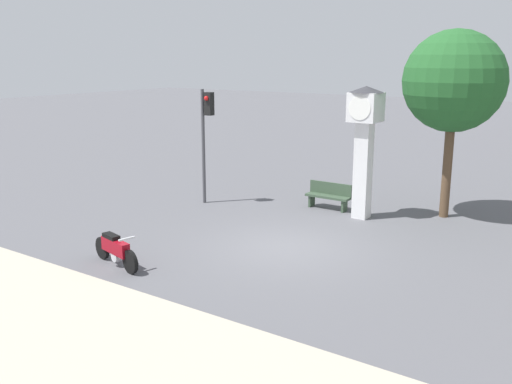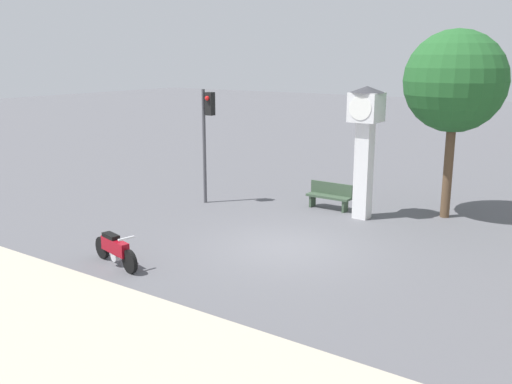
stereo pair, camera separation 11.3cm
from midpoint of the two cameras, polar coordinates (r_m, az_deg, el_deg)
The scene contains 7 objects.
ground_plane at distance 16.09m, azimuth 2.74°, elevation -5.55°, with size 120.00×120.00×0.00m, color #56565B.
sidewalk_strip at distance 10.87m, azimuth -19.99°, elevation -15.89°, with size 36.00×6.00×0.10m.
motorcycle at distance 15.02m, azimuth -14.08°, elevation -5.62°, with size 2.00×0.64×0.89m.
clock_tower at distance 18.71m, azimuth 10.63°, elevation 5.95°, with size 1.11×1.11×4.31m.
traffic_light at distance 20.37m, azimuth -5.17°, elevation 6.61°, with size 0.50×0.35×4.11m.
street_tree at distance 19.40m, azimuth 19.03°, elevation 10.38°, with size 3.24×3.24×6.08m.
bench at distance 20.11m, azimuth 7.13°, elevation -0.30°, with size 1.60×0.44×0.92m.
Camera 1 is at (7.92, -13.00, 5.23)m, focal length 40.00 mm.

